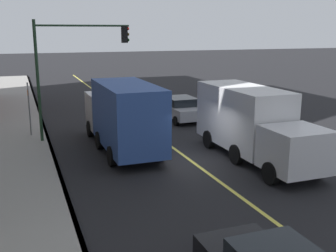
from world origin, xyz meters
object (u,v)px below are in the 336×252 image
truck_blue (123,115)px  street_sign_post (29,106)px  truck_white (252,122)px  car_silver (181,108)px  traffic_light_mast (73,59)px

truck_blue → street_sign_post: (4.10, 4.28, 0.02)m
truck_blue → truck_white: bearing=-123.0°
car_silver → traffic_light_mast: 8.68m
street_sign_post → truck_blue: bearing=-133.7°
truck_white → traffic_light_mast: 9.82m
car_silver → traffic_light_mast: traffic_light_mast is taller
truck_white → traffic_light_mast: bearing=49.9°
truck_white → traffic_light_mast: (6.08, 7.22, 2.70)m
car_silver → street_sign_post: 9.83m
car_silver → truck_blue: bearing=135.5°
traffic_light_mast → truck_white: bearing=-130.1°
street_sign_post → truck_white: bearing=-128.2°
truck_white → street_sign_post: 12.14m
traffic_light_mast → street_sign_post: 3.76m
car_silver → street_sign_post: bearing=98.2°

